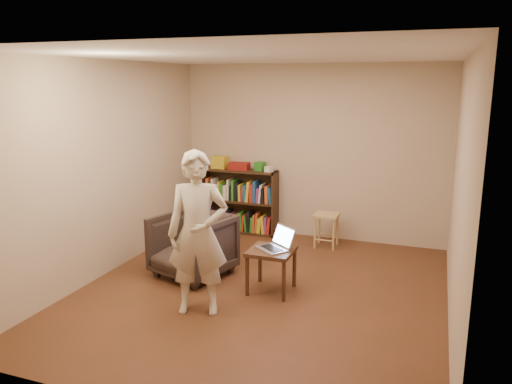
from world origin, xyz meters
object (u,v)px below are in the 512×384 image
(bookshelf, at_px, (240,204))
(stool, at_px, (327,220))
(side_table, at_px, (271,256))
(person, at_px, (198,233))
(laptop, at_px, (276,244))
(armchair, at_px, (193,245))

(bookshelf, relative_size, stool, 2.44)
(side_table, height_order, person, person)
(stool, bearing_deg, person, -107.66)
(side_table, distance_m, laptop, 0.15)
(bookshelf, bearing_deg, person, -76.67)
(stool, height_order, person, person)
(stool, relative_size, laptop, 1.03)
(side_table, relative_size, person, 0.30)
(side_table, xyz_separation_m, laptop, (0.04, 0.04, 0.14))
(laptop, bearing_deg, stool, 120.41)
(bookshelf, xyz_separation_m, stool, (1.45, -0.27, -0.04))
(bookshelf, height_order, person, person)
(side_table, bearing_deg, person, -126.53)
(stool, bearing_deg, side_table, -98.10)
(bookshelf, xyz_separation_m, person, (0.65, -2.76, 0.40))
(laptop, xyz_separation_m, person, (-0.59, -0.77, 0.29))
(stool, distance_m, side_table, 1.78)
(armchair, bearing_deg, bookshelf, 110.37)
(armchair, height_order, person, person)
(armchair, height_order, side_table, armchair)
(armchair, distance_m, person, 1.10)
(armchair, distance_m, laptop, 1.11)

